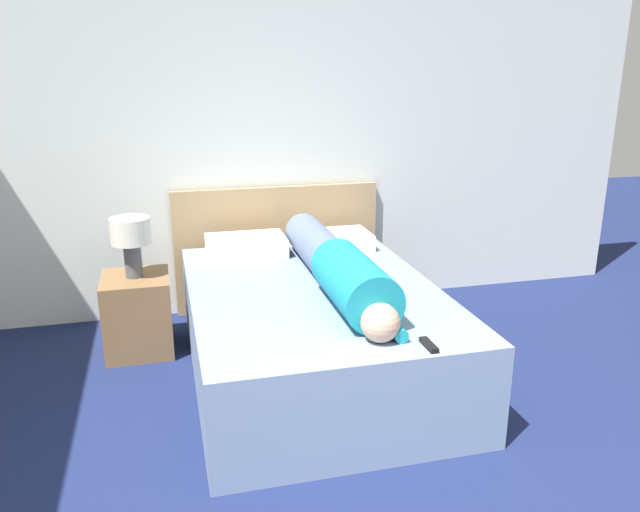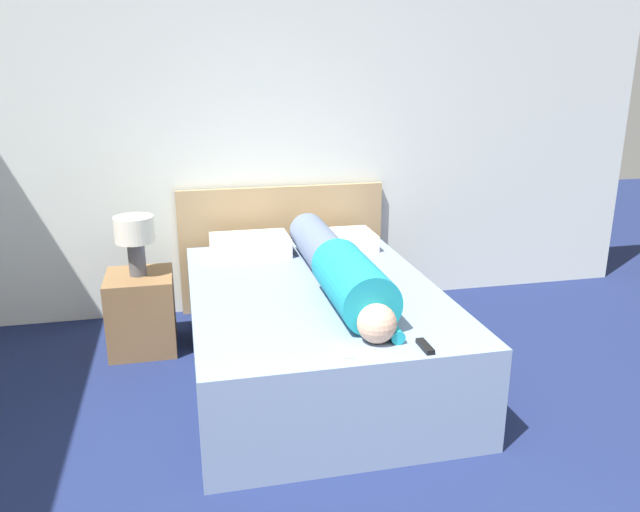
{
  "view_description": "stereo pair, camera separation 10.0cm",
  "coord_description": "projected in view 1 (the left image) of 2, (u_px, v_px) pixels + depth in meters",
  "views": [
    {
      "loc": [
        -0.76,
        -1.08,
        1.86
      ],
      "look_at": [
        0.08,
        2.21,
        0.82
      ],
      "focal_mm": 35.0,
      "sensor_mm": 36.0,
      "label": 1
    },
    {
      "loc": [
        -0.67,
        -1.1,
        1.86
      ],
      "look_at": [
        0.08,
        2.21,
        0.82
      ],
      "focal_mm": 35.0,
      "sensor_mm": 36.0,
      "label": 2
    }
  ],
  "objects": [
    {
      "name": "person_lying",
      "position": [
        338.0,
        267.0,
        3.7
      ],
      "size": [
        0.31,
        1.77,
        0.31
      ],
      "color": "tan",
      "rests_on": "bed"
    },
    {
      "name": "tv_remote",
      "position": [
        429.0,
        345.0,
        2.98
      ],
      "size": [
        0.04,
        0.15,
        0.02
      ],
      "color": "black",
      "rests_on": "bed"
    },
    {
      "name": "table_lamp",
      "position": [
        131.0,
        237.0,
        4.02
      ],
      "size": [
        0.26,
        0.26,
        0.4
      ],
      "color": "#4C4C51",
      "rests_on": "nightstand"
    },
    {
      "name": "bed",
      "position": [
        314.0,
        331.0,
        3.86
      ],
      "size": [
        1.47,
        2.09,
        0.57
      ],
      "color": "#7589A8",
      "rests_on": "ground_plane"
    },
    {
      "name": "pillow_near_headboard",
      "position": [
        246.0,
        246.0,
        4.43
      ],
      "size": [
        0.55,
        0.37,
        0.13
      ],
      "color": "white",
      "rests_on": "bed"
    },
    {
      "name": "pillow_second",
      "position": [
        334.0,
        240.0,
        4.58
      ],
      "size": [
        0.52,
        0.37,
        0.12
      ],
      "color": "white",
      "rests_on": "bed"
    },
    {
      "name": "cell_phone",
      "position": [
        349.0,
        352.0,
        2.92
      ],
      "size": [
        0.06,
        0.13,
        0.01
      ],
      "color": "#B2B7BC",
      "rests_on": "bed"
    },
    {
      "name": "wall_back",
      "position": [
        264.0,
        142.0,
        4.69
      ],
      "size": [
        6.13,
        0.06,
        2.6
      ],
      "color": "silver",
      "rests_on": "ground_plane"
    },
    {
      "name": "headboard",
      "position": [
        278.0,
        248.0,
        4.88
      ],
      "size": [
        1.59,
        0.04,
        0.97
      ],
      "color": "tan",
      "rests_on": "ground_plane"
    },
    {
      "name": "nightstand",
      "position": [
        138.0,
        314.0,
        4.18
      ],
      "size": [
        0.44,
        0.47,
        0.53
      ],
      "color": "brown",
      "rests_on": "ground_plane"
    }
  ]
}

